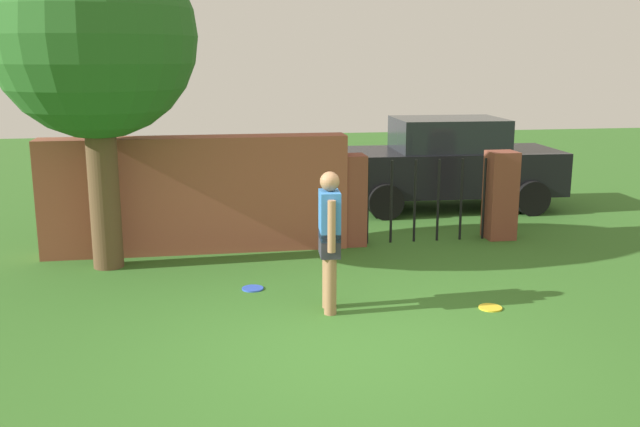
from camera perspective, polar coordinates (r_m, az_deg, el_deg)
ground_plane at (r=7.28m, az=2.31°, el=-10.77°), size 40.00×40.00×0.00m
brick_wall at (r=10.74m, az=-9.83°, el=1.50°), size 4.46×0.50×1.72m
tree at (r=9.99m, az=-17.57°, el=13.10°), size 2.67×2.67×4.45m
person at (r=8.04m, az=0.76°, el=-1.73°), size 0.25×0.54×1.62m
fence_gate at (r=11.30m, az=8.50°, el=1.26°), size 2.87×0.44×1.40m
car at (r=13.86m, az=10.09°, el=3.96°), size 4.26×2.04×1.72m
frisbee_yellow at (r=8.60m, az=13.42°, el=-7.32°), size 0.27×0.27×0.02m
frisbee_blue at (r=9.07m, az=-5.39°, el=-5.97°), size 0.27×0.27×0.02m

